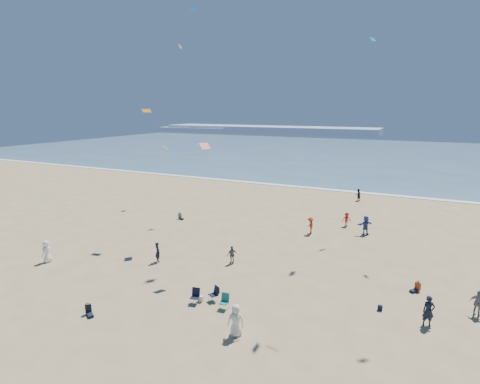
% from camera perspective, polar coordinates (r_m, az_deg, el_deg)
% --- Properties ---
extents(ground, '(220.00, 220.00, 0.00)m').
position_cam_1_polar(ground, '(20.33, -16.61, -25.09)').
color(ground, tan).
rests_on(ground, ground).
extents(ocean, '(220.00, 100.00, 0.06)m').
position_cam_1_polar(ocean, '(107.84, 19.50, 5.41)').
color(ocean, '#476B84').
rests_on(ocean, ground).
extents(surf_line, '(220.00, 1.20, 0.08)m').
position_cam_1_polar(surf_line, '(58.96, 13.94, 0.30)').
color(surf_line, white).
rests_on(surf_line, ground).
extents(headland_far, '(110.00, 20.00, 3.20)m').
position_cam_1_polar(headland_far, '(195.36, 4.23, 9.49)').
color(headland_far, '#7A8EA8').
rests_on(headland_far, ground).
extents(headland_near, '(40.00, 14.00, 2.00)m').
position_cam_1_polar(headland_near, '(209.04, -6.69, 9.48)').
color(headland_near, '#7A8EA8').
rests_on(headland_near, ground).
extents(standing_flyers, '(31.51, 48.39, 1.92)m').
position_cam_1_polar(standing_flyers, '(29.80, 12.19, -10.15)').
color(standing_flyers, '#AD1F18').
rests_on(standing_flyers, ground).
extents(seated_group, '(25.56, 31.04, 0.84)m').
position_cam_1_polar(seated_group, '(23.65, -9.24, -17.61)').
color(seated_group, white).
rests_on(seated_group, ground).
extents(chair_cluster, '(2.67, 1.57, 1.00)m').
position_cam_1_polar(chair_cluster, '(24.81, -4.52, -15.73)').
color(chair_cluster, black).
rests_on(chair_cluster, ground).
extents(white_tote, '(0.35, 0.20, 0.40)m').
position_cam_1_polar(white_tote, '(25.35, -6.05, -15.87)').
color(white_tote, white).
rests_on(white_tote, ground).
extents(black_backpack, '(0.30, 0.22, 0.38)m').
position_cam_1_polar(black_backpack, '(26.20, -3.53, -14.85)').
color(black_backpack, black).
rests_on(black_backpack, ground).
extents(navy_bag, '(0.28, 0.18, 0.34)m').
position_cam_1_polar(navy_bag, '(25.80, 20.56, -16.21)').
color(navy_bag, black).
rests_on(navy_bag, ground).
extents(kites_aloft, '(43.43, 40.96, 26.90)m').
position_cam_1_polar(kites_aloft, '(24.49, 24.02, 17.73)').
color(kites_aloft, gold).
rests_on(kites_aloft, ground).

